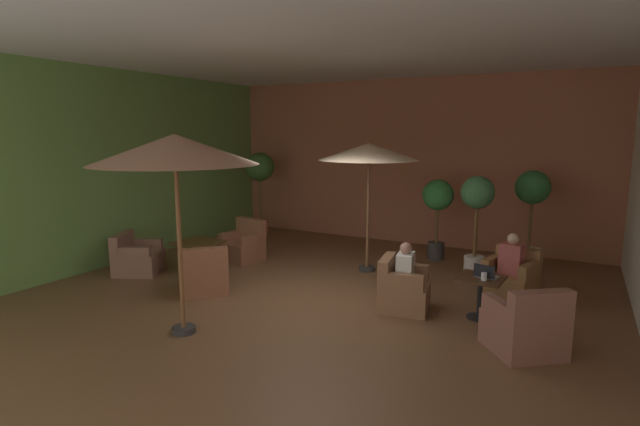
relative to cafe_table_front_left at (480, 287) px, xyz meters
name	(u,v)px	position (x,y,z in m)	size (l,w,h in m)	color
ground_plane	(305,303)	(-2.59, -0.63, -0.48)	(9.42, 9.97, 0.02)	brown
wall_back_brick	(407,162)	(-2.59, 4.32, 1.51)	(9.42, 0.08, 3.98)	#A75F44
wall_left_accent	(103,169)	(-7.26, -0.63, 1.51)	(0.08, 9.97, 3.98)	#669145
ceiling_slab	(304,44)	(-2.59, -0.63, 3.53)	(9.42, 9.97, 0.06)	silver
cafe_table_front_left	(480,287)	(0.00, 0.00, 0.00)	(0.68, 0.68, 0.63)	black
armchair_front_left_north	(525,328)	(0.71, -0.90, -0.15)	(1.10, 1.11, 0.89)	#885447
armchair_front_left_east	(511,280)	(0.30, 1.10, -0.16)	(0.90, 0.92, 0.84)	#906036
armchair_front_left_south	(402,290)	(-1.12, -0.19, -0.16)	(0.83, 0.83, 0.82)	brown
cafe_table_front_right	(197,248)	(-5.25, -0.21, 0.02)	(0.86, 0.86, 0.63)	black
armchair_front_right_north	(203,275)	(-4.39, -1.02, -0.17)	(1.11, 1.11, 0.83)	brown
armchair_front_right_east	(243,246)	(-5.05, 0.97, -0.16)	(0.87, 0.84, 0.88)	brown
armchair_front_right_south	(137,258)	(-6.31, -0.76, -0.18)	(1.07, 1.07, 0.78)	brown
patio_umbrella_tall_red	(175,151)	(-3.47, -2.45, 2.00)	(2.16, 2.16, 2.69)	#2D2D2D
patio_umbrella_center_beige	(369,153)	(-2.43, 1.52, 1.85)	(1.95, 1.95, 2.51)	#2D2D2D
potted_tree_left_corner	(438,203)	(-1.47, 3.06, 0.75)	(0.66, 0.66, 1.73)	#383332
potted_tree_mid_left	(477,208)	(-0.47, 2.00, 0.85)	(0.60, 0.60, 1.93)	beige
potted_tree_mid_right	(532,205)	(0.36, 3.20, 0.82)	(0.67, 0.67, 1.98)	beige
potted_tree_right_corner	(260,176)	(-6.12, 3.14, 1.13)	(0.73, 0.73, 2.20)	#A86743
patron_blue_shirt	(512,256)	(0.29, 1.06, 0.26)	(0.40, 0.34, 0.67)	#B3504D
patron_by_window	(405,266)	(-1.08, -0.18, 0.22)	(0.30, 0.42, 0.65)	silver
iced_drink_cup	(484,276)	(0.06, -0.13, 0.21)	(0.08, 0.08, 0.11)	white
open_laptop	(485,274)	(0.06, 0.02, 0.21)	(0.35, 0.28, 0.20)	#9EA0A5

